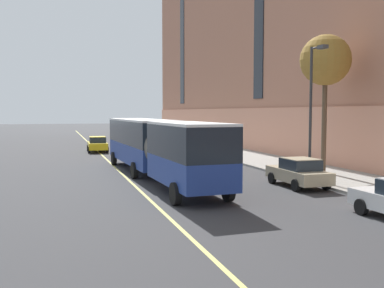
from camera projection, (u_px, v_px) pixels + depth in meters
ground_plane at (171, 178)px, 27.55m from camera, size 260.00×260.00×0.00m
sidewalk at (286, 165)px, 33.19m from camera, size 5.56×160.00×0.15m
city_bus at (156, 145)px, 27.14m from camera, size 3.55×18.95×3.53m
parked_car_champagne_0 at (299, 172)px, 24.07m from camera, size 1.98×4.22×1.56m
parked_car_green_2 at (169, 141)px, 50.73m from camera, size 1.95×4.62×1.56m
parked_car_white_3 at (206, 150)px, 37.98m from camera, size 2.02×4.35×1.56m
taxi_cab at (97, 144)px, 45.08m from camera, size 2.09×4.43×1.56m
street_tree_mid_block at (325, 61)px, 28.30m from camera, size 3.20×3.20×8.74m
street_lamp at (313, 99)px, 25.61m from camera, size 0.36×1.48×7.58m
lane_centerline at (121, 173)px, 29.65m from camera, size 0.16×140.00×0.01m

